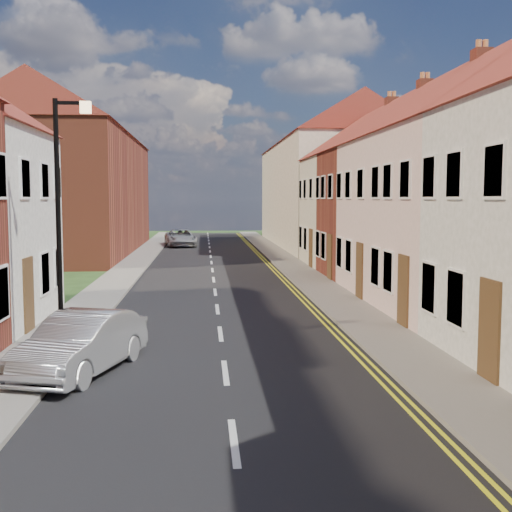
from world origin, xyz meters
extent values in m
cube|color=black|center=(0.00, 30.00, 0.01)|extent=(7.00, 90.00, 0.02)
cube|color=gray|center=(-4.40, 30.00, 0.06)|extent=(1.80, 90.00, 0.12)
cube|color=gray|center=(4.40, 30.00, 0.06)|extent=(1.80, 90.00, 0.12)
cube|color=beige|center=(9.30, 28.90, 3.00)|extent=(8.00, 5.80, 6.00)
cube|color=brown|center=(9.30, 26.60, 8.20)|extent=(0.60, 0.60, 1.60)
cube|color=brown|center=(9.30, 34.30, 3.00)|extent=(8.00, 5.00, 6.00)
cube|color=brown|center=(9.30, 32.40, 8.20)|extent=(0.60, 0.60, 1.60)
cube|color=beige|center=(9.30, 39.70, 3.00)|extent=(8.00, 5.80, 6.00)
cube|color=brown|center=(9.30, 37.40, 8.20)|extent=(0.60, 0.60, 1.60)
cube|color=beige|center=(9.30, 55.00, 4.00)|extent=(8.00, 24.00, 8.00)
cube|color=brown|center=(-9.30, 50.00, 4.00)|extent=(8.00, 24.00, 8.00)
cylinder|color=black|center=(-3.90, 20.00, 3.12)|extent=(0.12, 0.12, 6.00)
cube|color=black|center=(-3.55, 20.00, 6.02)|extent=(0.70, 0.08, 0.08)
cube|color=#FFD899|center=(-3.20, 20.00, 5.92)|extent=(0.25, 0.15, 0.28)
imported|color=#999AA0|center=(-3.09, 18.22, 0.66)|extent=(2.55, 4.24, 1.32)
imported|color=#A3A6AB|center=(-2.27, 55.24, 0.69)|extent=(2.87, 5.18, 1.37)
camera|label=1|loc=(-0.45, 4.37, 3.78)|focal=45.00mm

